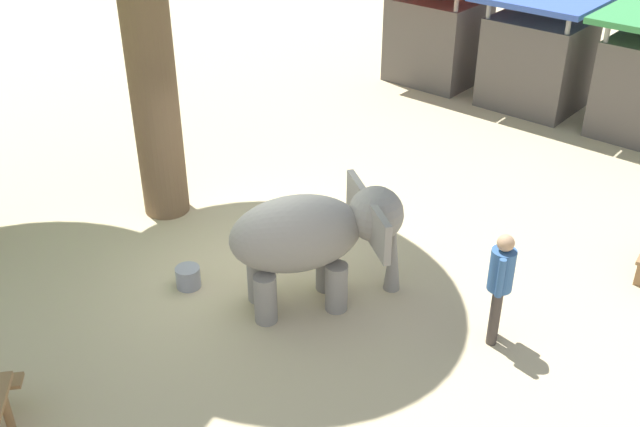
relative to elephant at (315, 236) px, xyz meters
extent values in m
plane|color=tan|center=(-1.17, -0.02, -1.09)|extent=(60.00, 60.00, 0.00)
cylinder|color=gray|center=(-0.07, 0.35, -0.73)|extent=(0.32, 0.32, 0.73)
cylinder|color=gray|center=(0.35, 0.06, -0.73)|extent=(0.32, 0.32, 0.73)
cylinder|color=gray|center=(-0.64, -0.48, -0.73)|extent=(0.32, 0.32, 0.73)
cylinder|color=gray|center=(-0.22, -0.77, -0.73)|extent=(0.32, 0.32, 0.73)
ellipsoid|color=gray|center=(-0.15, -0.21, 0.07)|extent=(1.79, 2.02, 1.09)
sphere|color=gray|center=(0.49, 0.72, 0.21)|extent=(0.78, 0.78, 0.78)
cone|color=gray|center=(0.66, 0.96, -0.48)|extent=(0.24, 0.24, 1.22)
cube|color=gray|center=(0.00, 0.91, 0.21)|extent=(0.58, 0.44, 0.58)
cube|color=gray|center=(0.85, 0.33, 0.21)|extent=(0.58, 0.44, 0.58)
cylinder|color=#3F3833|center=(2.38, 0.81, -0.68)|extent=(0.14, 0.14, 0.82)
cylinder|color=#3F3833|center=(2.30, 0.98, -0.68)|extent=(0.14, 0.14, 0.82)
cylinder|color=#33598C|center=(2.34, 0.89, 0.02)|extent=(0.32, 0.32, 0.58)
sphere|color=tan|center=(2.34, 0.89, 0.42)|extent=(0.22, 0.22, 0.22)
cylinder|color=#33598C|center=(2.43, 0.70, 0.03)|extent=(0.09, 0.09, 0.55)
cylinder|color=#33598C|center=(2.26, 1.09, 0.03)|extent=(0.09, 0.09, 0.55)
cylinder|color=brown|center=(-3.65, 0.32, 1.27)|extent=(0.76, 0.76, 4.72)
cylinder|color=olive|center=(-1.07, -4.09, -0.73)|extent=(0.10, 0.10, 0.72)
cube|color=#59514C|center=(-3.67, 8.83, -0.09)|extent=(2.00, 1.80, 2.00)
cylinder|color=gray|center=(-2.77, 9.64, 0.11)|extent=(0.10, 0.10, 2.40)
cylinder|color=gray|center=(-2.77, 8.02, 0.11)|extent=(0.10, 0.10, 2.40)
cylinder|color=gray|center=(-4.57, 9.64, 0.11)|extent=(0.10, 0.10, 2.40)
cylinder|color=gray|center=(-4.57, 8.02, 0.11)|extent=(0.10, 0.10, 2.40)
cube|color=#59514C|center=(-1.07, 8.83, -0.09)|extent=(2.00, 1.80, 2.00)
cylinder|color=gray|center=(-0.17, 9.64, 0.11)|extent=(0.10, 0.10, 2.40)
cylinder|color=gray|center=(-0.17, 8.02, 0.11)|extent=(0.10, 0.10, 2.40)
cylinder|color=gray|center=(-1.97, 9.64, 0.11)|extent=(0.10, 0.10, 2.40)
cylinder|color=gray|center=(-1.97, 8.02, 0.11)|extent=(0.10, 0.10, 2.40)
cylinder|color=gray|center=(0.63, 9.64, 0.11)|extent=(0.10, 0.10, 2.40)
cylinder|color=gray|center=(0.63, 8.02, 0.11)|extent=(0.10, 0.10, 2.40)
cylinder|color=gray|center=(-1.64, -0.94, -0.93)|extent=(0.36, 0.36, 0.32)
camera|label=1|loc=(5.57, -6.43, 5.33)|focal=41.56mm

